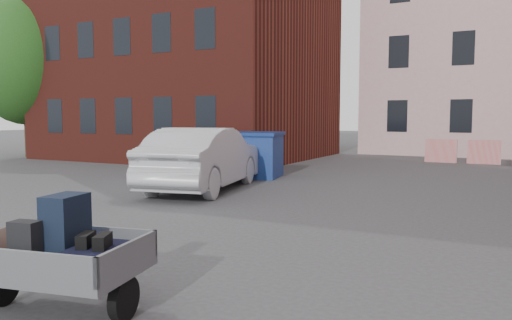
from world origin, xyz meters
The scene contains 8 objects.
ground centered at (0.00, 0.00, 0.00)m, with size 120.00×120.00×0.00m, color #38383A.
building_brick centered at (-9.00, 13.00, 7.00)m, with size 12.00×10.00×14.00m, color #591E16.
far_building centered at (-20.00, 22.00, 4.00)m, with size 6.00×6.00×8.00m, color maroon.
tree centered at (-16.00, 9.00, 5.17)m, with size 5.28×5.28×8.30m.
barriers centered at (4.20, 15.00, 0.50)m, with size 4.70×0.18×1.00m.
trailer centered at (1.23, -4.31, 0.61)m, with size 1.78×1.93×1.20m.
dumpster centered at (-3.15, 6.50, 0.74)m, with size 3.83×2.55×1.48m.
silver_car centered at (-2.17, 3.56, 0.84)m, with size 1.78×5.11×1.68m, color #B5B7BD.
Camera 1 is at (5.24, -7.75, 1.98)m, focal length 35.00 mm.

